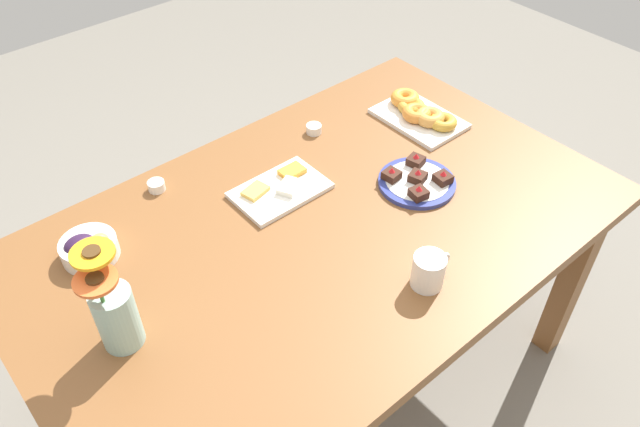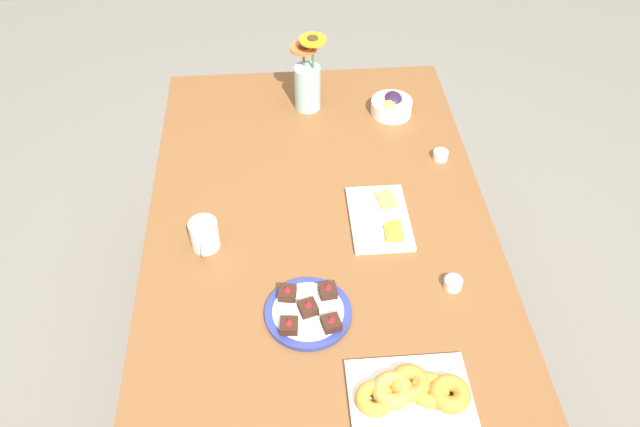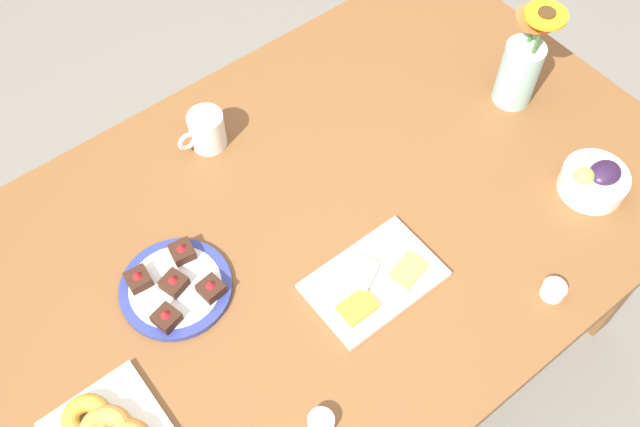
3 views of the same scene
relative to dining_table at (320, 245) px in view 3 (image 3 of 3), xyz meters
The scene contains 9 objects.
ground_plane 0.65m from the dining_table, ahead, with size 6.00×6.00×0.00m, color slate.
dining_table is the anchor object (origin of this frame).
coffee_mug 0.35m from the dining_table, 78.88° to the right, with size 0.11×0.08×0.09m.
grape_bowl 0.60m from the dining_table, 150.75° to the left, with size 0.14×0.14×0.07m.
cheese_platter 0.20m from the dining_table, 89.83° to the left, with size 0.26×0.17×0.03m.
jam_cup_honey 0.43m from the dining_table, 52.13° to the left, with size 0.05×0.05×0.03m.
jam_cup_berry 0.49m from the dining_table, 122.31° to the left, with size 0.05×0.05×0.03m.
dessert_plate 0.34m from the dining_table, ahead, with size 0.22×0.22×0.05m.
flower_vase 0.60m from the dining_table, behind, with size 0.11×0.12×0.27m.
Camera 3 is at (0.49, 0.62, 2.00)m, focal length 40.00 mm.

